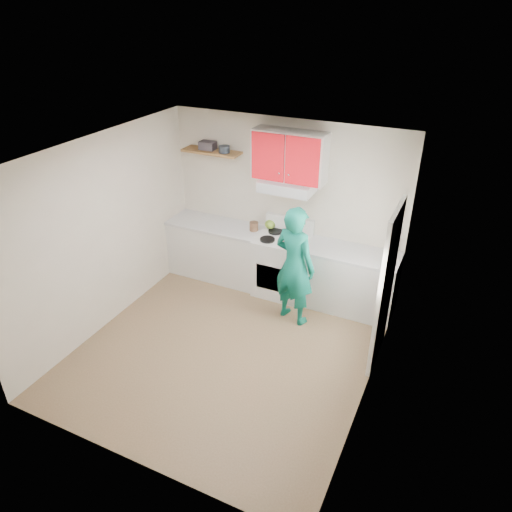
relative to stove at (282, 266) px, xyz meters
The scene contains 21 objects.
floor 1.64m from the stove, 93.63° to the right, with size 3.80×3.80×0.00m, color brown.
ceiling 2.66m from the stove, 93.63° to the right, with size 3.60×3.80×0.04m, color white.
back_wall 0.91m from the stove, 107.10° to the left, with size 3.60×0.04×2.60m, color beige.
front_wall 3.58m from the stove, 91.65° to the right, with size 3.60×0.04×2.60m, color beige.
left_wall 2.61m from the stove, 140.34° to the right, with size 0.04×3.80×2.60m, color beige.
right_wall 2.46m from the stove, 42.81° to the right, with size 0.04×3.80×2.60m, color beige.
door 1.97m from the stove, 27.58° to the right, with size 0.05×0.85×2.05m, color white.
door_glass 2.11m from the stove, 27.97° to the right, with size 0.01×0.55×0.95m, color white.
counter_left 1.14m from the stove, behind, with size 1.52×0.60×0.90m, color silver.
counter_right 1.04m from the stove, ahead, with size 1.32×0.60×0.90m, color silver.
stove is the anchor object (origin of this frame).
range_hood 1.24m from the stove, 90.00° to the left, with size 0.76×0.44×0.15m, color silver.
upper_cabinets 1.67m from the stove, 90.00° to the left, with size 1.02×0.33×0.70m, color red.
shelf 2.01m from the stove, behind, with size 0.90×0.30×0.04m, color brown.
books 2.12m from the stove, behind, with size 0.23×0.17×0.12m, color #3A333B.
tin 1.93m from the stove, behind, with size 0.16×0.16×0.10m, color #333D4C.
kettle 0.66m from the stove, 142.34° to the left, with size 0.17×0.17×0.14m, color olive.
crock 0.72m from the stove, behind, with size 0.13×0.13×0.16m, color #4E3422.
cutting_board 0.99m from the stove, ahead, with size 0.27×0.20×0.02m, color olive.
silicone_mat 1.40m from the stove, ahead, with size 0.27×0.23×0.01m, color #B11312.
person 0.81m from the stove, 54.29° to the right, with size 0.63×0.41×1.72m, color #0B6553.
Camera 1 is at (2.40, -4.21, 4.05)m, focal length 33.22 mm.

